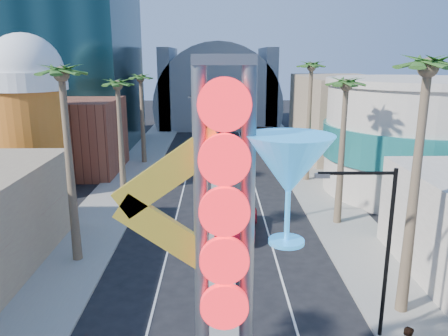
# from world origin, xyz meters

# --- Properties ---
(sidewalk_west) EXTENTS (5.00, 100.00, 0.15)m
(sidewalk_west) POSITION_xyz_m (-9.50, 35.00, 0.07)
(sidewalk_west) COLOR gray
(sidewalk_west) RESTS_ON ground
(sidewalk_east) EXTENTS (5.00, 100.00, 0.15)m
(sidewalk_east) POSITION_xyz_m (9.50, 35.00, 0.07)
(sidewalk_east) COLOR gray
(sidewalk_east) RESTS_ON ground
(median) EXTENTS (1.60, 84.00, 0.15)m
(median) POSITION_xyz_m (0.00, 38.00, 0.07)
(median) COLOR gray
(median) RESTS_ON ground
(brick_filler_west) EXTENTS (10.00, 10.00, 8.00)m
(brick_filler_west) POSITION_xyz_m (-16.00, 38.00, 4.00)
(brick_filler_west) COLOR brown
(brick_filler_west) RESTS_ON ground
(filler_east) EXTENTS (10.00, 20.00, 10.00)m
(filler_east) POSITION_xyz_m (16.00, 48.00, 5.00)
(filler_east) COLOR #977A61
(filler_east) RESTS_ON ground
(beer_mug) EXTENTS (7.00, 7.00, 14.50)m
(beer_mug) POSITION_xyz_m (-17.00, 30.00, 7.84)
(beer_mug) COLOR #B76818
(beer_mug) RESTS_ON ground
(turquoise_building) EXTENTS (16.60, 16.60, 10.60)m
(turquoise_building) POSITION_xyz_m (18.00, 30.00, 5.25)
(turquoise_building) COLOR #B3A997
(turquoise_building) RESTS_ON ground
(canopy) EXTENTS (22.00, 16.00, 22.00)m
(canopy) POSITION_xyz_m (0.00, 72.00, 4.31)
(canopy) COLOR slate
(canopy) RESTS_ON ground
(neon_sign) EXTENTS (6.53, 2.60, 12.55)m
(neon_sign) POSITION_xyz_m (0.82, 2.96, 7.31)
(neon_sign) COLOR gray
(neon_sign) RESTS_ON ground
(streetlight_0) EXTENTS (3.79, 0.25, 8.00)m
(streetlight_0) POSITION_xyz_m (0.55, 20.00, 4.88)
(streetlight_0) COLOR black
(streetlight_0) RESTS_ON ground
(streetlight_1) EXTENTS (3.79, 0.25, 8.00)m
(streetlight_1) POSITION_xyz_m (-0.55, 44.00, 4.88)
(streetlight_1) COLOR black
(streetlight_1) RESTS_ON ground
(streetlight_2) EXTENTS (3.45, 0.25, 8.00)m
(streetlight_2) POSITION_xyz_m (6.72, 8.00, 4.83)
(streetlight_2) COLOR black
(streetlight_2) RESTS_ON ground
(palm_1) EXTENTS (2.40, 2.40, 12.70)m
(palm_1) POSITION_xyz_m (-9.00, 16.00, 10.82)
(palm_1) COLOR brown
(palm_1) RESTS_ON ground
(palm_2) EXTENTS (2.40, 2.40, 11.20)m
(palm_2) POSITION_xyz_m (-9.00, 30.00, 9.48)
(palm_2) COLOR brown
(palm_2) RESTS_ON ground
(palm_3) EXTENTS (2.40, 2.40, 11.20)m
(palm_3) POSITION_xyz_m (-9.00, 42.00, 9.48)
(palm_3) COLOR brown
(palm_3) RESTS_ON ground
(palm_5) EXTENTS (2.40, 2.40, 13.20)m
(palm_5) POSITION_xyz_m (9.00, 10.00, 11.27)
(palm_5) COLOR brown
(palm_5) RESTS_ON ground
(palm_6) EXTENTS (2.40, 2.40, 11.70)m
(palm_6) POSITION_xyz_m (9.00, 22.00, 9.93)
(palm_6) COLOR brown
(palm_6) RESTS_ON ground
(palm_7) EXTENTS (2.40, 2.40, 12.70)m
(palm_7) POSITION_xyz_m (9.00, 34.00, 10.82)
(palm_7) COLOR brown
(palm_7) RESTS_ON ground
(red_pickup) EXTENTS (3.47, 6.29, 1.67)m
(red_pickup) POSITION_xyz_m (1.20, 20.20, 0.83)
(red_pickup) COLOR #B10D23
(red_pickup) RESTS_ON ground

